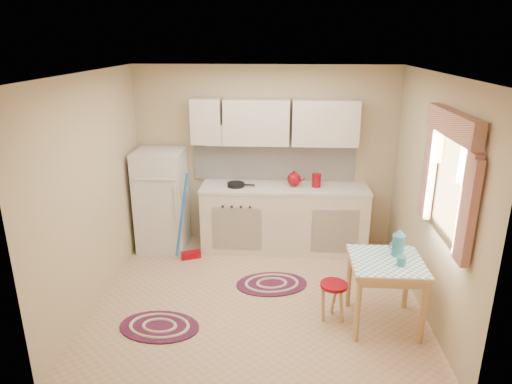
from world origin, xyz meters
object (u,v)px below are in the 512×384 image
(base_cabinets, at_px, (284,219))
(table, at_px, (384,293))
(stool, at_px, (333,301))
(fridge, at_px, (162,200))

(base_cabinets, distance_m, table, 2.02)
(table, xyz_separation_m, stool, (-0.50, 0.05, -0.15))
(base_cabinets, bearing_deg, stool, -72.96)
(base_cabinets, bearing_deg, fridge, -178.31)
(base_cabinets, height_order, stool, base_cabinets)
(stool, bearing_deg, table, -5.15)
(base_cabinets, height_order, table, base_cabinets)
(fridge, distance_m, stool, 2.80)
(fridge, distance_m, table, 3.22)
(fridge, bearing_deg, base_cabinets, 1.69)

